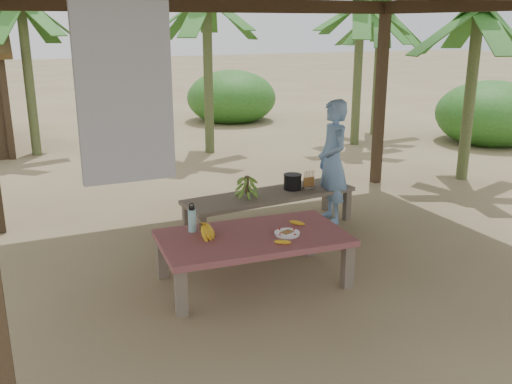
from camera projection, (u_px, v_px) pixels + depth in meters
name	position (u px, v px, depth m)	size (l,w,h in m)	color
ground	(288.00, 262.00, 6.14)	(80.00, 80.00, 0.00)	brown
work_table	(253.00, 241.00, 5.55)	(1.87, 1.13, 0.50)	brown
bench	(270.00, 198.00, 7.07)	(2.24, 0.79, 0.45)	brown
ripe_banana_bunch	(201.00, 230.00, 5.44)	(0.26, 0.22, 0.16)	yellow
plate	(287.00, 234.00, 5.52)	(0.25, 0.25, 0.04)	white
loose_banana_front	(283.00, 242.00, 5.29)	(0.04, 0.17, 0.04)	yellow
loose_banana_side	(297.00, 223.00, 5.81)	(0.04, 0.16, 0.04)	yellow
water_flask	(192.00, 220.00, 5.59)	(0.08, 0.08, 0.30)	#3DB4C0
green_banana_stalk	(247.00, 186.00, 6.86)	(0.25, 0.25, 0.28)	#598C2D
cooking_pot	(292.00, 182.00, 7.22)	(0.22, 0.22, 0.19)	black
skewer_rack	(309.00, 179.00, 7.24)	(0.18, 0.08, 0.24)	#A57F47
woman	(332.00, 162.00, 7.22)	(0.58, 0.38, 1.58)	#6A92C8
banana_plant_ne	(361.00, 14.00, 11.40)	(1.80, 1.80, 3.14)	#596638
banana_plant_n	(207.00, 10.00, 10.62)	(1.80, 1.80, 3.21)	#596638
banana_plant_nw	(22.00, 14.00, 10.43)	(1.80, 1.80, 3.14)	#596638
banana_plant_e	(478.00, 24.00, 8.76)	(1.80, 1.80, 2.95)	#596638
banana_plant_far	(381.00, 22.00, 12.57)	(1.80, 1.80, 3.00)	#596638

